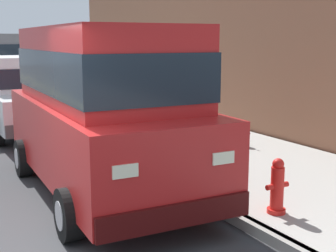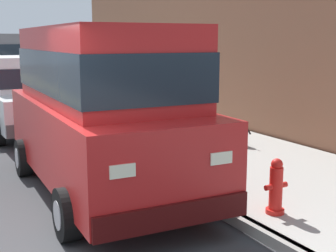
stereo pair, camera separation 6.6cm
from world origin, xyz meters
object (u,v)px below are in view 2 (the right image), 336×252
object	(u,v)px
car_white_sedan	(24,93)
fire_hydrant	(276,188)
car_red_van	(102,103)
dog_black	(237,131)

from	to	relation	value
car_white_sedan	fire_hydrant	world-z (taller)	car_white_sedan
car_red_van	car_white_sedan	xyz separation A→B (m)	(-0.02, 5.58, -0.41)
car_red_van	dog_black	world-z (taller)	car_red_van
car_red_van	car_white_sedan	world-z (taller)	car_red_van
car_red_van	car_white_sedan	distance (m)	5.59
car_white_sedan	fire_hydrant	bearing A→B (deg)	-79.09
car_red_van	fire_hydrant	bearing A→B (deg)	-56.38
dog_black	fire_hydrant	size ratio (longest dim) A/B	1.04
car_white_sedan	fire_hydrant	distance (m)	7.98
car_white_sedan	dog_black	xyz separation A→B (m)	(3.47, -4.37, -0.55)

